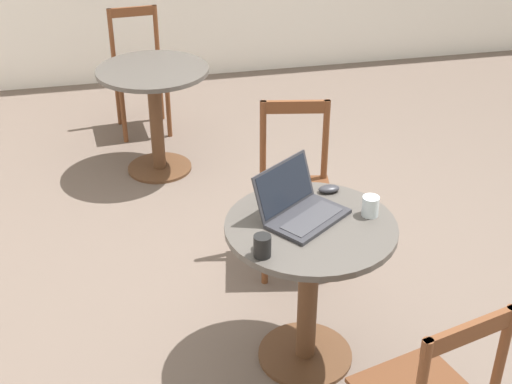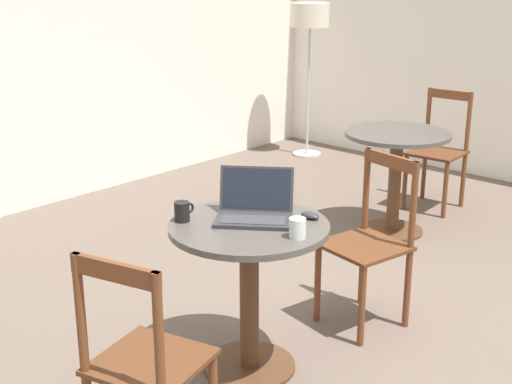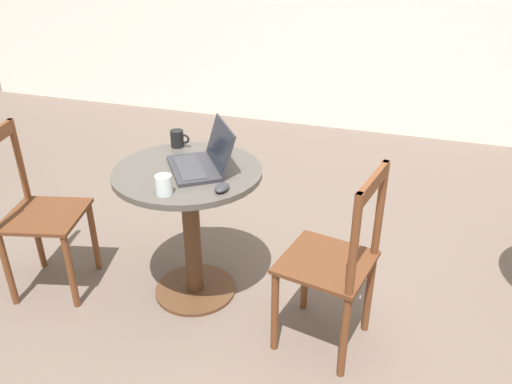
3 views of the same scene
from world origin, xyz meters
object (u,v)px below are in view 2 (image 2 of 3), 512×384
Objects in this scene: floor_lamp at (310,23)px; mug at (182,211)px; mouse at (310,215)px; drinking_glass at (297,228)px; chair_near_right at (370,244)px; laptop at (254,209)px; cafe_table_mid at (396,160)px; chair_mid_right at (439,151)px; cafe_table_near at (249,265)px; chair_near_left at (144,366)px.

floor_lamp is 13.82× the size of mug.
mouse is 1.11× the size of drinking_glass.
chair_near_right is 0.82m from laptop.
drinking_glass reaches higher than cafe_table_mid.
chair_near_right and chair_mid_right have the same top height.
chair_near_right is at bearing -14.26° from laptop.
cafe_table_near is at bearing 168.98° from chair_near_right.
laptop is (0.87, 0.24, 0.34)m from chair_near_left.
chair_mid_right is 2.91m from drinking_glass.
cafe_table_mid is at bearing 20.18° from drinking_glass.
laptop is at bearing 165.74° from chair_near_right.
chair_near_right is 0.85m from drinking_glass.
chair_near_left is 3.67m from chair_mid_right.
drinking_glass reaches higher than mouse.
chair_near_right is 0.62m from mouse.
cafe_table_mid is 2.95m from chair_near_left.
mouse is at bearing 25.80° from drinking_glass.
cafe_table_mid is at bearing 13.50° from chair_near_left.
chair_mid_right is 0.61× the size of floor_lamp.
chair_mid_right is at bearing 10.75° from cafe_table_near.
cafe_table_near and cafe_table_mid have the same top height.
chair_near_left is 0.97m from laptop.
cafe_table_mid is 7.53× the size of mouse.
floor_lamp is at bearing 37.67° from drinking_glass.
chair_near_right is at bearing -153.59° from cafe_table_mid.
floor_lamp is 4.04m from laptop.
chair_near_right is at bearing 8.76° from drinking_glass.
chair_near_left is at bearing -148.85° from floor_lamp.
chair_near_right is 1.00× the size of chair_mid_right.
chair_mid_right is 2.06m from floor_lamp.
floor_lamp is (3.36, 2.31, 0.78)m from cafe_table_near.
mug is at bearing 156.98° from chair_near_right.
cafe_table_near is at bearing -156.77° from laptop.
chair_mid_right is at bearing 3.92° from cafe_table_mid.
chair_near_left is 0.85m from mug.
cafe_table_mid is at bearing 5.70° from mug.
chair_near_right is at bearing -161.17° from chair_mid_right.
chair_near_left is at bearing -166.50° from cafe_table_mid.
mug is (0.63, 0.47, 0.34)m from chair_near_left.
cafe_table_mid is 6.85× the size of mug.
floor_lamp is 3.38× the size of laptop.
floor_lamp reaches higher than chair_mid_right.
mouse is at bearing -160.57° from cafe_table_mid.
chair_near_left is 1.10m from mouse.
floor_lamp is at bearing 72.33° from chair_mid_right.
mug is 1.22× the size of drinking_glass.
mug is 0.56m from drinking_glass.
drinking_glass is (0.82, -0.06, 0.34)m from chair_near_left.
cafe_table_near is at bearing 93.49° from drinking_glass.
cafe_table_near is 0.37m from drinking_glass.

